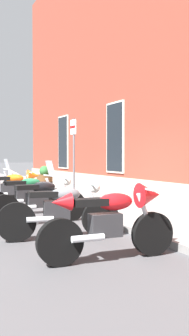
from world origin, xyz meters
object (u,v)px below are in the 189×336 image
at_px(motorcycle_green_touring, 22,192).
at_px(motorcycle_grey_naked, 61,211).
at_px(parking_sign, 74,147).
at_px(motorcycle_black_naked, 40,201).
at_px(barrel_planter, 45,180).
at_px(motorcycle_orange_sport, 14,186).
at_px(motorcycle_red_sport, 114,219).

distance_m(motorcycle_green_touring, motorcycle_grey_naked, 2.91).
distance_m(motorcycle_green_touring, parking_sign, 2.64).
xyz_separation_m(motorcycle_black_naked, motorcycle_grey_naked, (1.58, -0.13, -0.00)).
relative_size(parking_sign, barrel_planter, 2.60).
height_order(motorcycle_orange_sport, barrel_planter, barrel_planter).
height_order(parking_sign, barrel_planter, parking_sign).
xyz_separation_m(motorcycle_green_touring, barrel_planter, (-4.84, 2.18, -0.04)).
bearing_deg(motorcycle_grey_naked, motorcycle_red_sport, 7.90).
height_order(motorcycle_red_sport, barrel_planter, same).
xyz_separation_m(motorcycle_orange_sport, motorcycle_grey_naked, (4.53, -0.28, -0.08)).
bearing_deg(motorcycle_green_touring, barrel_planter, 155.79).
bearing_deg(motorcycle_orange_sport, motorcycle_grey_naked, -3.53).
bearing_deg(barrel_planter, motorcycle_red_sport, -12.48).
relative_size(motorcycle_green_touring, parking_sign, 0.87).
relative_size(motorcycle_orange_sport, motorcycle_red_sport, 1.00).
bearing_deg(motorcycle_red_sport, barrel_planter, 167.52).
xyz_separation_m(motorcycle_orange_sport, motorcycle_black_naked, (2.96, -0.15, -0.08)).
bearing_deg(motorcycle_red_sport, motorcycle_grey_naked, -172.10).
bearing_deg(motorcycle_black_naked, parking_sign, 144.84).
relative_size(motorcycle_green_touring, motorcycle_black_naked, 0.97).
height_order(motorcycle_black_naked, motorcycle_red_sport, motorcycle_red_sport).
bearing_deg(motorcycle_orange_sport, parking_sign, 81.69).
bearing_deg(motorcycle_black_naked, motorcycle_red_sport, 1.45).
bearing_deg(motorcycle_grey_naked, motorcycle_green_touring, 178.32).
distance_m(motorcycle_orange_sport, motorcycle_black_naked, 2.96).
xyz_separation_m(motorcycle_black_naked, parking_sign, (-2.70, 1.90, 1.21)).
relative_size(motorcycle_orange_sport, barrel_planter, 2.18).
distance_m(motorcycle_black_naked, motorcycle_grey_naked, 1.58).
relative_size(motorcycle_black_naked, motorcycle_red_sport, 1.08).
height_order(motorcycle_orange_sport, motorcycle_green_touring, motorcycle_green_touring).
bearing_deg(barrel_planter, motorcycle_grey_naked, -16.27).
bearing_deg(motorcycle_orange_sport, motorcycle_black_naked, -2.86).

